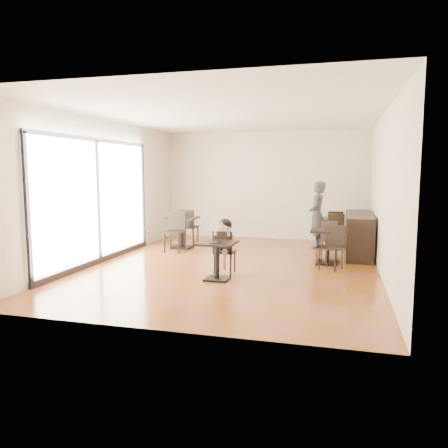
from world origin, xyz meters
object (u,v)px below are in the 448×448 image
(cafe_table_back, at_px, (330,232))
(chair_back_a, at_px, (336,227))
(child_table, at_px, (217,261))
(chair_mid_a, at_px, (332,240))
(chair_mid_b, at_px, (331,248))
(chair_back_b, at_px, (335,232))
(chair_left_b, at_px, (174,232))
(child_chair, at_px, (225,252))
(cafe_table_mid, at_px, (327,247))
(adult_patron, at_px, (317,215))
(cafe_table_left, at_px, (182,233))
(child, at_px, (225,246))
(chair_left_a, at_px, (189,227))

(cafe_table_back, relative_size, chair_back_a, 0.83)
(child_table, distance_m, chair_mid_a, 3.26)
(chair_mid_b, relative_size, chair_back_b, 0.98)
(chair_left_b, bearing_deg, child_table, -51.72)
(child_chair, distance_m, cafe_table_back, 4.23)
(cafe_table_mid, distance_m, cafe_table_back, 2.32)
(child_chair, xyz_separation_m, chair_mid_a, (2.05, 1.99, 0.02))
(adult_patron, distance_m, cafe_table_left, 3.61)
(adult_patron, bearing_deg, child_table, -17.17)
(child, xyz_separation_m, chair_mid_a, (2.05, 1.99, -0.09))
(child_table, relative_size, child_chair, 0.83)
(child, relative_size, chair_left_a, 1.10)
(child_chair, bearing_deg, chair_mid_a, -135.83)
(child, distance_m, chair_mid_b, 2.23)
(child_table, xyz_separation_m, chair_mid_b, (2.05, 1.44, 0.09))
(child_table, height_order, chair_back_b, chair_back_b)
(child_table, relative_size, child, 0.66)
(adult_patron, relative_size, cafe_table_mid, 2.33)
(child, bearing_deg, chair_mid_a, 44.17)
(cafe_table_mid, xyz_separation_m, chair_back_a, (0.15, 2.80, 0.09))
(chair_left_a, bearing_deg, chair_mid_b, 152.99)
(chair_mid_a, bearing_deg, child_table, 75.02)
(chair_left_b, bearing_deg, cafe_table_left, 91.84)
(adult_patron, relative_size, chair_back_b, 1.90)
(chair_mid_b, bearing_deg, child_chair, -132.64)
(child_table, distance_m, cafe_table_left, 3.53)
(chair_left_b, bearing_deg, chair_left_a, 91.84)
(cafe_table_left, bearing_deg, cafe_table_back, 18.89)
(chair_left_a, bearing_deg, cafe_table_left, 91.84)
(adult_patron, xyz_separation_m, chair_back_a, (0.48, 0.78, -0.42))
(cafe_table_left, distance_m, chair_back_a, 4.30)
(cafe_table_mid, bearing_deg, chair_mid_a, 79.66)
(chair_mid_a, bearing_deg, cafe_table_back, -62.64)
(cafe_table_left, bearing_deg, chair_back_b, 10.66)
(child_table, bearing_deg, chair_back_b, 60.85)
(chair_mid_b, height_order, chair_back_b, chair_back_b)
(child, xyz_separation_m, chair_back_b, (2.10, 3.21, -0.08))
(cafe_table_mid, relative_size, chair_back_a, 0.82)
(chair_mid_a, distance_m, chair_back_a, 2.25)
(cafe_table_back, xyz_separation_m, chair_back_a, (0.16, 0.48, 0.08))
(child, bearing_deg, cafe_table_left, 126.44)
(chair_back_b, bearing_deg, cafe_table_back, 110.59)
(child_chair, distance_m, cafe_table_mid, 2.42)
(cafe_table_mid, relative_size, chair_back_b, 0.82)
(cafe_table_back, distance_m, chair_mid_a, 1.77)
(adult_patron, distance_m, chair_back_b, 0.69)
(chair_left_b, bearing_deg, chair_back_b, 20.02)
(chair_back_a, bearing_deg, chair_mid_a, 93.49)
(cafe_table_back, height_order, chair_left_b, chair_left_b)
(cafe_table_mid, bearing_deg, cafe_table_back, 90.16)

